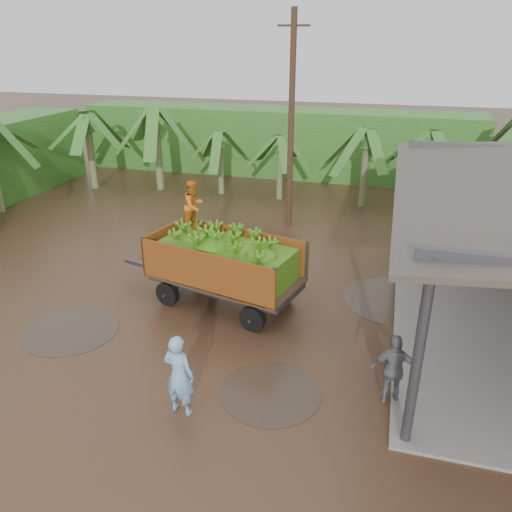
{
  "coord_description": "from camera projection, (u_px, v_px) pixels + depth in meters",
  "views": [
    {
      "loc": [
        4.47,
        -11.65,
        7.27
      ],
      "look_at": [
        0.95,
        1.12,
        1.4
      ],
      "focal_mm": 35.0,
      "sensor_mm": 36.0,
      "label": 1
    }
  ],
  "objects": [
    {
      "name": "banana_plants",
      "position": [
        138.0,
        177.0,
        20.4
      ],
      "size": [
        25.34,
        20.27,
        4.3
      ],
      "color": "#2D661E",
      "rests_on": "ground"
    },
    {
      "name": "utility_pole",
      "position": [
        291.0,
        123.0,
        19.32
      ],
      "size": [
        1.2,
        0.24,
        8.22
      ],
      "color": "#47301E",
      "rests_on": "ground"
    },
    {
      "name": "man_grey",
      "position": [
        394.0,
        370.0,
        10.5
      ],
      "size": [
        1.01,
        0.54,
        1.65
      ],
      "primitive_type": "imported",
      "rotation": [
        0.0,
        0.0,
        3.29
      ],
      "color": "slate",
      "rests_on": "ground"
    },
    {
      "name": "ground",
      "position": [
        214.0,
        312.0,
        14.3
      ],
      "size": [
        100.0,
        100.0,
        0.0
      ],
      "primitive_type": "plane",
      "color": "black",
      "rests_on": "ground"
    },
    {
      "name": "man_blue",
      "position": [
        179.0,
        375.0,
        10.17
      ],
      "size": [
        0.73,
        0.54,
        1.86
      ],
      "primitive_type": "imported",
      "rotation": [
        0.0,
        0.0,
        2.99
      ],
      "color": "#77A7D8",
      "rests_on": "ground"
    },
    {
      "name": "hedge_north",
      "position": [
        276.0,
        141.0,
        28.16
      ],
      "size": [
        22.0,
        3.0,
        3.6
      ],
      "primitive_type": "cube",
      "color": "#2D661E",
      "rests_on": "ground"
    },
    {
      "name": "banana_trailer",
      "position": [
        224.0,
        262.0,
        14.29
      ],
      "size": [
        6.12,
        3.08,
        3.52
      ],
      "rotation": [
        0.0,
        0.0,
        -0.24
      ],
      "color": "#AB5618",
      "rests_on": "ground"
    }
  ]
}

